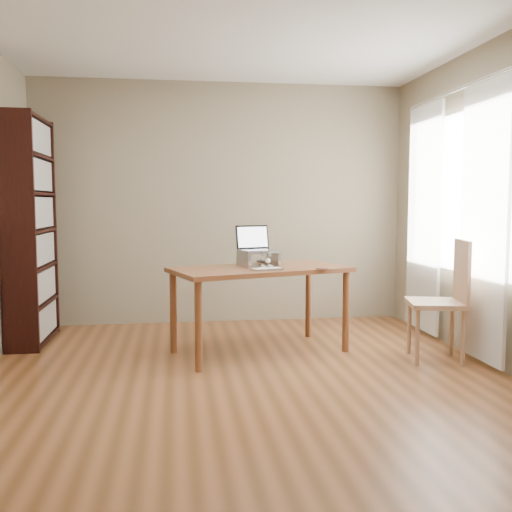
{
  "coord_description": "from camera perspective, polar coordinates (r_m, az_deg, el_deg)",
  "views": [
    {
      "loc": [
        -0.5,
        -3.97,
        1.3
      ],
      "look_at": [
        0.18,
        0.86,
        0.85
      ],
      "focal_mm": 40.0,
      "sensor_mm": 36.0,
      "label": 1
    }
  ],
  "objects": [
    {
      "name": "curtains",
      "position": [
        5.35,
        18.88,
        3.59
      ],
      "size": [
        0.03,
        1.9,
        2.25
      ],
      "color": "white",
      "rests_on": "ground"
    },
    {
      "name": "cat",
      "position": [
        5.05,
        0.54,
        -0.29
      ],
      "size": [
        0.24,
        0.48,
        0.15
      ],
      "rotation": [
        0.0,
        0.0,
        0.13
      ],
      "color": "#4C423C",
      "rests_on": "desk"
    },
    {
      "name": "desk",
      "position": [
        4.95,
        0.4,
        -2.17
      ],
      "size": [
        1.65,
        1.17,
        0.75
      ],
      "rotation": [
        0.0,
        0.0,
        0.32
      ],
      "color": "brown",
      "rests_on": "ground"
    },
    {
      "name": "laptop_stand",
      "position": [
        5.01,
        0.27,
        -0.09
      ],
      "size": [
        0.32,
        0.25,
        0.13
      ],
      "rotation": [
        0.0,
        0.0,
        0.32
      ],
      "color": "silver",
      "rests_on": "desk"
    },
    {
      "name": "bookshelf",
      "position": [
        5.69,
        -21.6,
        2.37
      ],
      "size": [
        0.3,
        0.9,
        2.1
      ],
      "color": "black",
      "rests_on": "ground"
    },
    {
      "name": "room",
      "position": [
        4.02,
        -0.46,
        5.27
      ],
      "size": [
        4.04,
        4.54,
        2.64
      ],
      "color": "brown",
      "rests_on": "ground"
    },
    {
      "name": "laptop",
      "position": [
        5.05,
        0.18,
        1.16
      ],
      "size": [
        0.37,
        0.35,
        0.22
      ],
      "rotation": [
        0.0,
        0.0,
        0.32
      ],
      "color": "silver",
      "rests_on": "laptop_stand"
    },
    {
      "name": "keyboard",
      "position": [
        4.73,
        1.1,
        -1.31
      ],
      "size": [
        0.28,
        0.18,
        0.02
      ],
      "rotation": [
        0.0,
        0.0,
        0.3
      ],
      "color": "silver",
      "rests_on": "desk"
    },
    {
      "name": "chair",
      "position": [
        4.98,
        18.4,
        -3.72
      ],
      "size": [
        0.53,
        0.53,
        1.01
      ],
      "rotation": [
        0.0,
        0.0,
        -0.23
      ],
      "color": "tan",
      "rests_on": "ground"
    },
    {
      "name": "coaster",
      "position": [
        4.83,
        6.6,
        -1.29
      ],
      "size": [
        0.11,
        0.11,
        0.01
      ],
      "primitive_type": "cylinder",
      "color": "#4F281B",
      "rests_on": "desk"
    }
  ]
}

